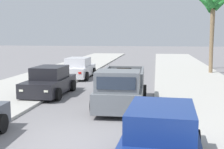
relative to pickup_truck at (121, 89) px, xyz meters
The scene contains 11 objects.
ground_plane 4.83m from the pickup_truck, 104.29° to the right, with size 160.00×160.00×0.00m, color slate.
sidewalk_left 9.84m from the pickup_truck, 131.14° to the left, with size 5.29×60.00×0.12m, color #B2AFA8.
sidewalk_right 8.48m from the pickup_truck, 60.96° to the left, with size 5.29×60.00×0.12m, color #B2AFA8.
curb_left 9.07m from the pickup_truck, 125.19° to the left, with size 0.16×60.00×0.10m, color silver.
curb_right 7.96m from the pickup_truck, 68.84° to the left, with size 0.16×60.00×0.10m, color silver.
pickup_truck is the anchor object (origin of this frame).
car_right_near 4.64m from the pickup_truck, 152.87° to the left, with size 2.04×4.27×1.54m.
car_left_mid 9.60m from the pickup_truck, 116.35° to the left, with size 2.04×4.27×1.54m.
car_right_mid 6.36m from the pickup_truck, 74.83° to the right, with size 2.20×4.33×1.54m.
palm_tree_left_fore 14.73m from the pickup_truck, 64.71° to the left, with size 3.40×3.78×6.63m.
palm_tree_right_fore 18.77m from the pickup_truck, 67.82° to the left, with size 3.64×3.64×7.14m.
Camera 1 is at (2.70, -8.38, 3.19)m, focal length 47.62 mm.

